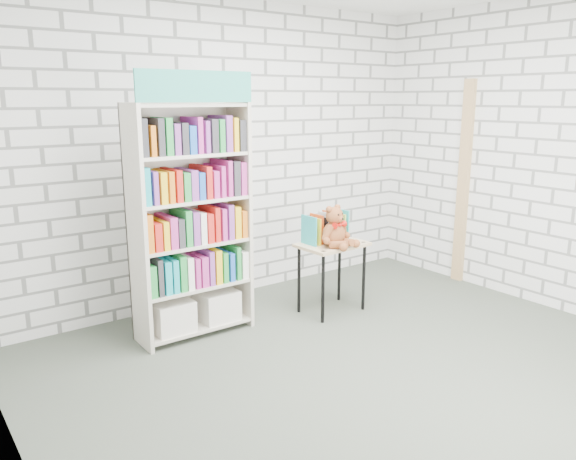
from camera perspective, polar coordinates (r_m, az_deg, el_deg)
ground at (r=4.21m, az=8.35°, el=-13.90°), size 4.50×4.50×0.00m
room_shell at (r=3.75m, az=9.28°, el=11.17°), size 4.52×4.02×2.81m
bookshelf at (r=4.55m, az=-9.86°, el=1.01°), size 0.94×0.37×2.11m
display_table at (r=5.07m, az=4.50°, el=-2.33°), size 0.61×0.44×0.64m
table_books at (r=5.08m, az=3.80°, el=0.22°), size 0.42×0.20×0.25m
teddy_bear at (r=4.91m, az=4.88°, el=-0.01°), size 0.33×0.32×0.36m
door_trim at (r=6.13m, az=17.40°, el=4.57°), size 0.05×0.12×2.10m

